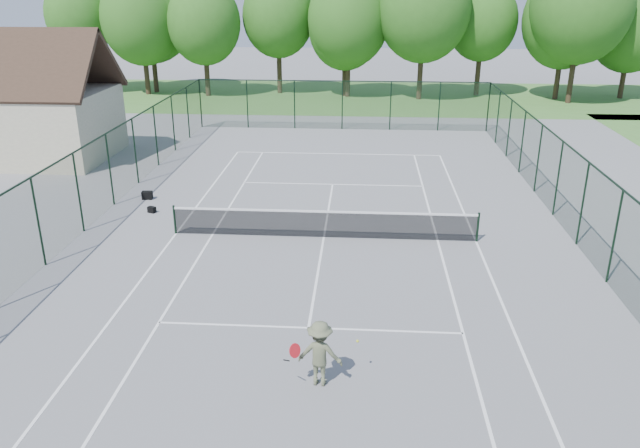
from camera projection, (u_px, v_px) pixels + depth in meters
The scene contains 10 objects.
ground at pixel (324, 237), 22.73m from camera, with size 140.00×140.00×0.00m, color gray.
grass_far at pixel (347, 96), 50.62m from camera, with size 80.00×16.00×0.01m, color #4C8336.
court_lines at pixel (324, 237), 22.73m from camera, with size 11.05×23.85×0.01m.
tennis_net at pixel (324, 223), 22.53m from camera, with size 11.08×0.08×1.10m.
fence_enclosure at pixel (324, 197), 22.17m from camera, with size 18.05×36.05×3.02m.
utility_building at pixel (25, 98), 31.94m from camera, with size 8.60×6.27×6.63m.
tree_line_far at pixel (349, 19), 48.45m from camera, with size 39.40×6.40×9.70m.
sports_bag_a at pixel (147, 195), 26.68m from camera, with size 0.43×0.26×0.35m, color black.
sports_bag_b at pixel (152, 210), 25.14m from camera, with size 0.32×0.19×0.25m, color black.
tennis_player at pixel (320, 353), 14.20m from camera, with size 1.76×0.92×1.60m.
Camera 1 is at (1.32, -20.97, 8.70)m, focal length 35.00 mm.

